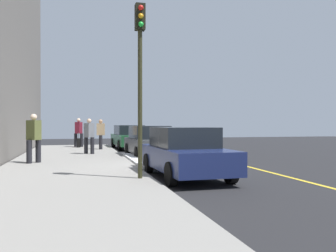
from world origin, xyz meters
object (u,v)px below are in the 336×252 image
(parked_car_charcoal, at_px, (150,142))
(parked_car_navy, at_px, (185,152))
(pedestrian_grey_coat, at_px, (89,135))
(parked_car_green, at_px, (129,137))
(pedestrian_tan_coat, at_px, (101,133))
(rolling_suitcase, at_px, (79,143))
(traffic_light_pole, at_px, (140,61))
(pedestrian_olive_coat, at_px, (34,137))
(pedestrian_burgundy_coat, at_px, (79,132))

(parked_car_charcoal, relative_size, parked_car_navy, 0.97)
(parked_car_navy, distance_m, pedestrian_grey_coat, 8.08)
(parked_car_green, relative_size, pedestrian_tan_coat, 2.86)
(rolling_suitcase, bearing_deg, parked_car_navy, 13.82)
(parked_car_green, bearing_deg, traffic_light_pole, -6.46)
(pedestrian_tan_coat, height_order, pedestrian_olive_coat, pedestrian_olive_coat)
(parked_car_green, distance_m, pedestrian_tan_coat, 2.77)
(parked_car_green, xyz_separation_m, parked_car_charcoal, (6.38, 0.11, -0.00))
(parked_car_charcoal, bearing_deg, pedestrian_tan_coat, -155.28)
(pedestrian_burgundy_coat, height_order, pedestrian_olive_coat, pedestrian_olive_coat)
(parked_car_green, bearing_deg, parked_car_navy, -0.18)
(pedestrian_tan_coat, distance_m, rolling_suitcase, 2.37)
(traffic_light_pole, bearing_deg, parked_car_green, 173.54)
(traffic_light_pole, distance_m, rolling_suitcase, 13.90)
(pedestrian_tan_coat, relative_size, rolling_suitcase, 1.86)
(parked_car_green, distance_m, pedestrian_burgundy_coat, 3.20)
(parked_car_charcoal, distance_m, pedestrian_grey_coat, 3.06)
(parked_car_charcoal, relative_size, pedestrian_tan_coat, 2.51)
(pedestrian_olive_coat, bearing_deg, rolling_suitcase, 169.52)
(parked_car_charcoal, bearing_deg, pedestrian_burgundy_coat, -154.57)
(parked_car_navy, height_order, traffic_light_pole, traffic_light_pole)
(parked_car_charcoal, height_order, pedestrian_olive_coat, pedestrian_olive_coat)
(pedestrian_tan_coat, xyz_separation_m, pedestrian_grey_coat, (3.12, -0.73, 0.00))
(rolling_suitcase, bearing_deg, parked_car_charcoal, 27.32)
(pedestrian_tan_coat, bearing_deg, rolling_suitcase, -147.17)
(parked_car_green, height_order, pedestrian_tan_coat, pedestrian_tan_coat)
(rolling_suitcase, bearing_deg, pedestrian_grey_coat, 5.74)
(parked_car_navy, height_order, pedestrian_tan_coat, pedestrian_tan_coat)
(parked_car_green, relative_size, pedestrian_burgundy_coat, 2.71)
(parked_car_charcoal, xyz_separation_m, traffic_light_pole, (7.18, -1.64, 2.54))
(parked_car_green, xyz_separation_m, traffic_light_pole, (13.56, -1.54, 2.54))
(pedestrian_olive_coat, bearing_deg, pedestrian_burgundy_coat, 170.04)
(rolling_suitcase, bearing_deg, pedestrian_tan_coat, 32.83)
(parked_car_navy, relative_size, traffic_light_pole, 0.94)
(pedestrian_burgundy_coat, height_order, rolling_suitcase, pedestrian_burgundy_coat)
(pedestrian_tan_coat, height_order, pedestrian_grey_coat, pedestrian_grey_coat)
(pedestrian_grey_coat, bearing_deg, pedestrian_tan_coat, 166.83)
(pedestrian_olive_coat, bearing_deg, traffic_light_pole, 34.39)
(traffic_light_pole, bearing_deg, pedestrian_tan_coat, -178.10)
(pedestrian_olive_coat, bearing_deg, parked_car_navy, 50.43)
(pedestrian_grey_coat, height_order, traffic_light_pole, traffic_light_pole)
(pedestrian_tan_coat, xyz_separation_m, rolling_suitcase, (-1.92, -1.24, -0.63))
(pedestrian_grey_coat, bearing_deg, parked_car_charcoal, 65.09)
(pedestrian_olive_coat, distance_m, rolling_suitcase, 8.94)
(parked_car_green, relative_size, pedestrian_olive_coat, 2.65)
(pedestrian_olive_coat, xyz_separation_m, rolling_suitcase, (-8.76, 1.62, -0.70))
(parked_car_charcoal, height_order, pedestrian_tan_coat, pedestrian_tan_coat)
(pedestrian_tan_coat, xyz_separation_m, pedestrian_olive_coat, (6.84, -2.86, 0.07))
(parked_car_navy, height_order, rolling_suitcase, parked_car_navy)
(parked_car_navy, bearing_deg, pedestrian_grey_coat, -161.12)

